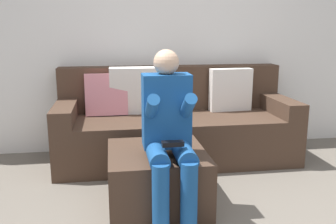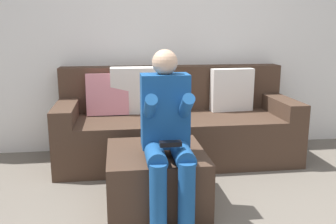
{
  "view_description": "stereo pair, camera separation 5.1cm",
  "coord_description": "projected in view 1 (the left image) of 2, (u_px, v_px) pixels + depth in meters",
  "views": [
    {
      "loc": [
        -0.69,
        -1.82,
        1.3
      ],
      "look_at": [
        -0.22,
        1.21,
        0.6
      ],
      "focal_mm": 39.44,
      "sensor_mm": 36.0,
      "label": 1
    },
    {
      "loc": [
        -0.64,
        -1.83,
        1.3
      ],
      "look_at": [
        -0.22,
        1.21,
        0.6
      ],
      "focal_mm": 39.44,
      "sensor_mm": 36.0,
      "label": 2
    }
  ],
  "objects": [
    {
      "name": "wall_back",
      "position": [
        174.0,
        31.0,
        3.96
      ],
      "size": [
        5.9,
        0.1,
        2.56
      ],
      "primitive_type": "cube",
      "color": "white",
      "rests_on": "ground_plane"
    },
    {
      "name": "couch_sectional",
      "position": [
        174.0,
        125.0,
        3.75
      ],
      "size": [
        2.32,
        0.88,
        0.93
      ],
      "color": "#473326",
      "rests_on": "ground_plane"
    },
    {
      "name": "ottoman",
      "position": [
        157.0,
        178.0,
        2.75
      ],
      "size": [
        0.71,
        0.73,
        0.42
      ],
      "primitive_type": "cube",
      "color": "#473326",
      "rests_on": "ground_plane"
    },
    {
      "name": "person_seated",
      "position": [
        169.0,
        130.0,
        2.48
      ],
      "size": [
        0.33,
        0.63,
        1.16
      ],
      "color": "#194C8C",
      "rests_on": "ground_plane"
    }
  ]
}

